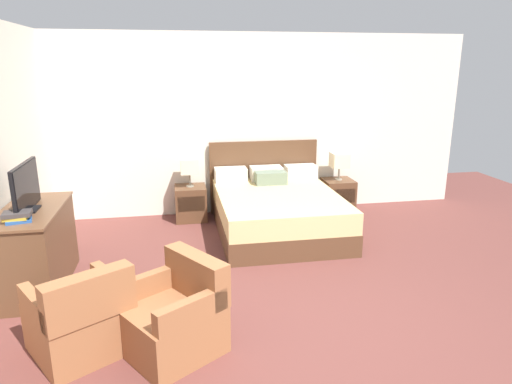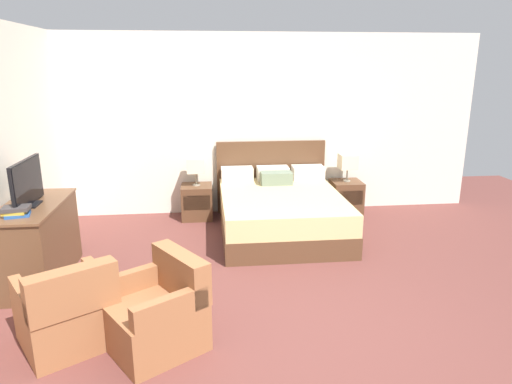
{
  "view_description": "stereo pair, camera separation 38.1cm",
  "coord_description": "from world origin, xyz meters",
  "px_view_note": "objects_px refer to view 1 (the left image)",
  "views": [
    {
      "loc": [
        -1.1,
        -3.28,
        2.24
      ],
      "look_at": [
        -0.15,
        1.96,
        0.75
      ],
      "focal_mm": 32.0,
      "sensor_mm": 36.0,
      "label": 1
    },
    {
      "loc": [
        -0.73,
        -3.33,
        2.24
      ],
      "look_at": [
        -0.15,
        1.96,
        0.75
      ],
      "focal_mm": 32.0,
      "sensor_mm": 36.0,
      "label": 2
    }
  ],
  "objects_px": {
    "table_lamp_left": "(189,166)",
    "tv": "(26,188)",
    "book_blue_cover": "(16,217)",
    "bed": "(277,210)",
    "book_red_cover": "(19,220)",
    "armchair_companion": "(175,317)",
    "table_lamp_right": "(339,160)",
    "dresser": "(35,248)",
    "book_small_top": "(17,214)",
    "nightstand_left": "(191,203)",
    "nightstand_right": "(338,195)",
    "armchair_by_window": "(81,320)"
  },
  "relations": [
    {
      "from": "armchair_companion",
      "to": "nightstand_left",
      "type": "bearing_deg",
      "value": 85.35
    },
    {
      "from": "bed",
      "to": "book_blue_cover",
      "type": "height_order",
      "value": "bed"
    },
    {
      "from": "nightstand_left",
      "to": "armchair_by_window",
      "type": "relative_size",
      "value": 0.54
    },
    {
      "from": "table_lamp_left",
      "to": "table_lamp_right",
      "type": "relative_size",
      "value": 1.0
    },
    {
      "from": "armchair_companion",
      "to": "table_lamp_right",
      "type": "bearing_deg",
      "value": 51.69
    },
    {
      "from": "table_lamp_right",
      "to": "armchair_companion",
      "type": "relative_size",
      "value": 0.45
    },
    {
      "from": "table_lamp_right",
      "to": "armchair_companion",
      "type": "bearing_deg",
      "value": -128.31
    },
    {
      "from": "nightstand_left",
      "to": "book_red_cover",
      "type": "distance_m",
      "value": 2.86
    },
    {
      "from": "dresser",
      "to": "book_small_top",
      "type": "distance_m",
      "value": 0.61
    },
    {
      "from": "nightstand_left",
      "to": "book_small_top",
      "type": "height_order",
      "value": "book_small_top"
    },
    {
      "from": "nightstand_right",
      "to": "book_small_top",
      "type": "bearing_deg",
      "value": -150.24
    },
    {
      "from": "table_lamp_left",
      "to": "armchair_by_window",
      "type": "relative_size",
      "value": 0.45
    },
    {
      "from": "table_lamp_left",
      "to": "book_blue_cover",
      "type": "relative_size",
      "value": 2.08
    },
    {
      "from": "nightstand_right",
      "to": "book_blue_cover",
      "type": "xyz_separation_m",
      "value": [
        -3.97,
        -2.26,
        0.64
      ]
    },
    {
      "from": "nightstand_left",
      "to": "armchair_companion",
      "type": "relative_size",
      "value": 0.53
    },
    {
      "from": "nightstand_left",
      "to": "tv",
      "type": "height_order",
      "value": "tv"
    },
    {
      "from": "book_small_top",
      "to": "armchair_companion",
      "type": "xyz_separation_m",
      "value": [
        1.39,
        -0.98,
        -0.64
      ]
    },
    {
      "from": "nightstand_right",
      "to": "book_blue_cover",
      "type": "height_order",
      "value": "book_blue_cover"
    },
    {
      "from": "dresser",
      "to": "tv",
      "type": "distance_m",
      "value": 0.64
    },
    {
      "from": "bed",
      "to": "book_blue_cover",
      "type": "xyz_separation_m",
      "value": [
        -2.82,
        -1.55,
        0.58
      ]
    },
    {
      "from": "tv",
      "to": "armchair_companion",
      "type": "distance_m",
      "value": 2.07
    },
    {
      "from": "dresser",
      "to": "bed",
      "type": "bearing_deg",
      "value": 22.69
    },
    {
      "from": "nightstand_right",
      "to": "dresser",
      "type": "xyz_separation_m",
      "value": [
        -3.95,
        -1.89,
        0.18
      ]
    },
    {
      "from": "nightstand_left",
      "to": "book_small_top",
      "type": "relative_size",
      "value": 2.09
    },
    {
      "from": "bed",
      "to": "table_lamp_right",
      "type": "height_order",
      "value": "bed"
    },
    {
      "from": "table_lamp_right",
      "to": "book_small_top",
      "type": "height_order",
      "value": "book_small_top"
    },
    {
      "from": "book_blue_cover",
      "to": "armchair_by_window",
      "type": "bearing_deg",
      "value": -53.29
    },
    {
      "from": "nightstand_right",
      "to": "book_blue_cover",
      "type": "bearing_deg",
      "value": -150.31
    },
    {
      "from": "tv",
      "to": "table_lamp_right",
      "type": "bearing_deg",
      "value": 25.99
    },
    {
      "from": "table_lamp_left",
      "to": "table_lamp_right",
      "type": "xyz_separation_m",
      "value": [
        2.3,
        0.0,
        0.0
      ]
    },
    {
      "from": "bed",
      "to": "dresser",
      "type": "height_order",
      "value": "bed"
    },
    {
      "from": "bed",
      "to": "tv",
      "type": "relative_size",
      "value": 2.73
    },
    {
      "from": "table_lamp_left",
      "to": "tv",
      "type": "height_order",
      "value": "tv"
    },
    {
      "from": "table_lamp_left",
      "to": "book_blue_cover",
      "type": "distance_m",
      "value": 2.81
    },
    {
      "from": "bed",
      "to": "book_red_cover",
      "type": "distance_m",
      "value": 3.24
    },
    {
      "from": "book_small_top",
      "to": "armchair_by_window",
      "type": "bearing_deg",
      "value": -53.72
    },
    {
      "from": "book_blue_cover",
      "to": "bed",
      "type": "bearing_deg",
      "value": 28.77
    },
    {
      "from": "table_lamp_right",
      "to": "tv",
      "type": "xyz_separation_m",
      "value": [
        -3.95,
        -1.93,
        0.26
      ]
    },
    {
      "from": "table_lamp_left",
      "to": "book_small_top",
      "type": "bearing_deg",
      "value": -126.17
    },
    {
      "from": "nightstand_left",
      "to": "book_red_cover",
      "type": "height_order",
      "value": "book_red_cover"
    },
    {
      "from": "nightstand_right",
      "to": "tv",
      "type": "distance_m",
      "value": 4.47
    },
    {
      "from": "book_small_top",
      "to": "table_lamp_left",
      "type": "bearing_deg",
      "value": 53.83
    },
    {
      "from": "table_lamp_left",
      "to": "table_lamp_right",
      "type": "distance_m",
      "value": 2.3
    },
    {
      "from": "armchair_companion",
      "to": "book_red_cover",
      "type": "bearing_deg",
      "value": 144.55
    },
    {
      "from": "bed",
      "to": "book_red_cover",
      "type": "xyz_separation_m",
      "value": [
        -2.8,
        -1.55,
        0.55
      ]
    },
    {
      "from": "table_lamp_left",
      "to": "book_small_top",
      "type": "relative_size",
      "value": 1.75
    },
    {
      "from": "table_lamp_left",
      "to": "dresser",
      "type": "xyz_separation_m",
      "value": [
        -1.65,
        -1.89,
        -0.38
      ]
    },
    {
      "from": "book_red_cover",
      "to": "armchair_by_window",
      "type": "bearing_deg",
      "value": -54.11
    },
    {
      "from": "armchair_by_window",
      "to": "dresser",
      "type": "bearing_deg",
      "value": 117.34
    },
    {
      "from": "armchair_by_window",
      "to": "table_lamp_left",
      "type": "bearing_deg",
      "value": 72.45
    }
  ]
}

